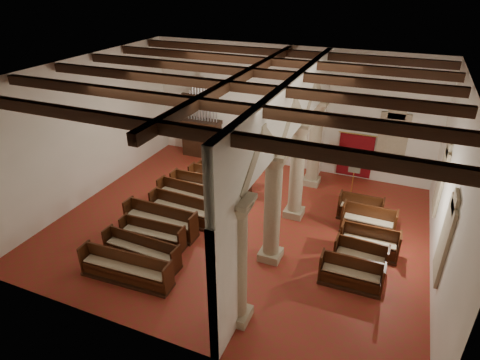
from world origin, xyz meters
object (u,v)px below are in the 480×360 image
(pipe_organ, at_px, (202,131))
(aisle_pew_0, at_px, (350,277))
(nave_pew_0, at_px, (126,272))
(processional_banner, at_px, (352,182))
(lectern, at_px, (230,163))

(pipe_organ, relative_size, aisle_pew_0, 2.21)
(aisle_pew_0, bearing_deg, nave_pew_0, -160.04)
(nave_pew_0, bearing_deg, aisle_pew_0, 17.80)
(processional_banner, xyz_separation_m, aisle_pew_0, (0.86, -5.70, -0.43))
(lectern, distance_m, processional_banner, 5.99)
(pipe_organ, bearing_deg, processional_banner, -11.21)
(lectern, bearing_deg, aisle_pew_0, -26.09)
(pipe_organ, relative_size, nave_pew_0, 1.37)
(lectern, xyz_separation_m, processional_banner, (5.98, -0.23, 0.24))
(aisle_pew_0, bearing_deg, processional_banner, 97.88)
(pipe_organ, height_order, lectern, pipe_organ)
(processional_banner, relative_size, nave_pew_0, 0.68)
(pipe_organ, relative_size, lectern, 3.46)
(lectern, relative_size, nave_pew_0, 0.40)
(pipe_organ, bearing_deg, nave_pew_0, -76.64)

